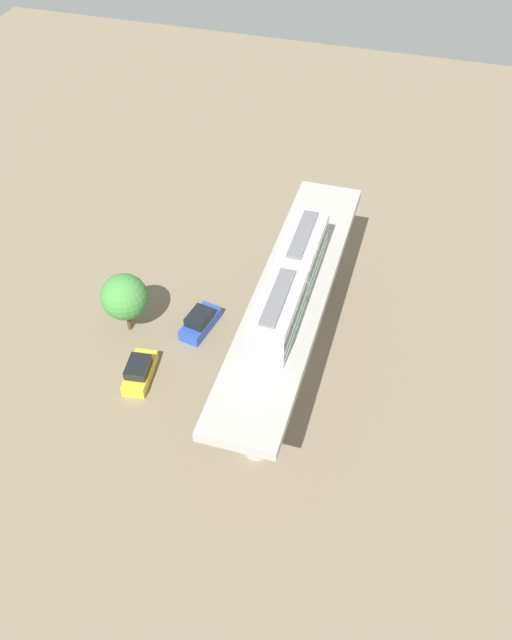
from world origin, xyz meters
The scene contains 6 objects.
ground_plane centered at (0.00, 0.00, 0.00)m, with size 120.00×120.00×0.00m, color #84755B.
viaduct centered at (0.00, 0.00, 5.65)m, with size 5.20×28.00×7.49m.
train centered at (0.00, 0.82, 9.02)m, with size 2.64×13.55×3.24m.
parked_car_blue centered at (7.96, -1.26, 0.74)m, with size 2.54×4.46×1.76m.
parked_car_yellow centered at (10.66, 5.19, 0.74)m, with size 2.30×4.39×1.76m.
tree_near_viaduct centered at (13.64, 0.44, 3.62)m, with size 3.82×3.82×5.55m.
Camera 1 is at (-7.84, 36.11, 41.11)m, focal length 38.49 mm.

